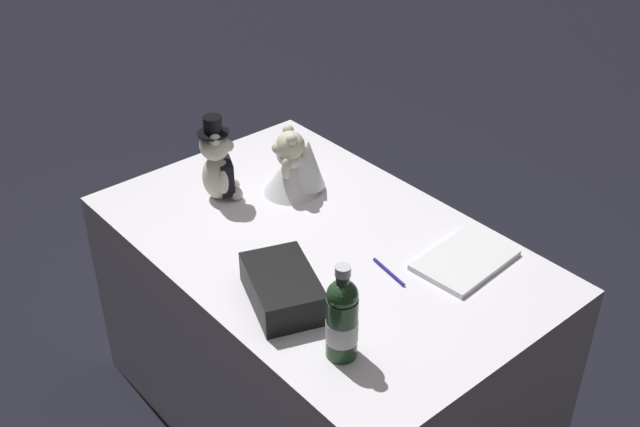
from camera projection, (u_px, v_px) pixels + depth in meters
ground_plane at (320, 412)px, 2.83m from camera, size 12.00×12.00×0.00m
reception_table at (320, 333)px, 2.62m from camera, size 1.42×0.90×0.76m
teddy_bear_groom at (218, 164)px, 2.55m from camera, size 0.13×0.14×0.30m
teddy_bear_bride at (296, 166)px, 2.60m from camera, size 0.22×0.25×0.23m
champagne_bottle at (342, 318)px, 1.92m from camera, size 0.08×0.08×0.28m
signing_pen at (390, 273)px, 2.26m from camera, size 0.15×0.03×0.01m
gift_case_black at (282, 288)px, 2.14m from camera, size 0.32×0.26×0.09m
guestbook at (465, 260)px, 2.31m from camera, size 0.22×0.31×0.02m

